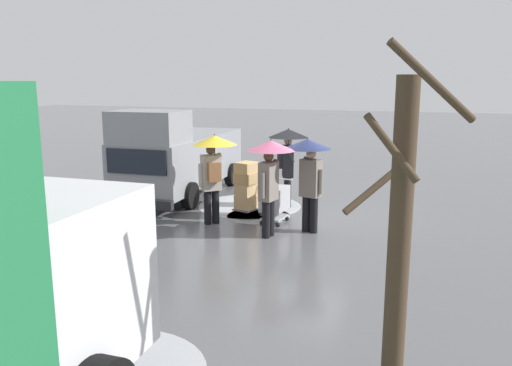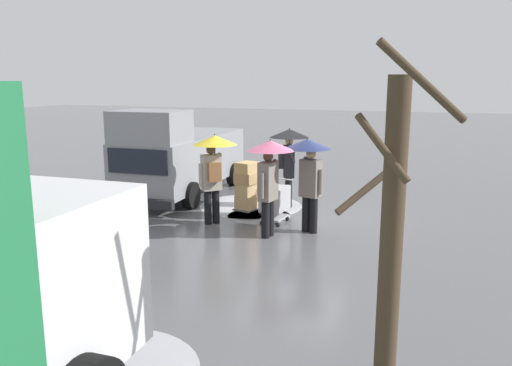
{
  "view_description": "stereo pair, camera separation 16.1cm",
  "coord_description": "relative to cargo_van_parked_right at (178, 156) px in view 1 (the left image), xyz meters",
  "views": [
    {
      "loc": [
        -3.17,
        12.15,
        3.39
      ],
      "look_at": [
        0.6,
        1.23,
        1.05
      ],
      "focal_mm": 35.99,
      "sensor_mm": 36.0,
      "label": 1
    },
    {
      "loc": [
        -3.32,
        12.1,
        3.39
      ],
      "look_at": [
        0.6,
        1.23,
        1.05
      ],
      "focal_mm": 35.99,
      "sensor_mm": 36.0,
      "label": 2
    }
  ],
  "objects": [
    {
      "name": "bare_tree_near",
      "position": [
        -6.76,
        7.94,
        0.63
      ],
      "size": [
        1.27,
        1.28,
        3.75
      ],
      "color": "#423323",
      "rests_on": "ground"
    },
    {
      "name": "cargo_van_parked_right",
      "position": [
        0.0,
        0.0,
        0.0
      ],
      "size": [
        2.33,
        5.4,
        2.6
      ],
      "color": "gray",
      "rests_on": "ground"
    },
    {
      "name": "pedestrian_pink_side",
      "position": [
        -4.48,
        2.33,
        0.39
      ],
      "size": [
        1.04,
        1.04,
        2.15
      ],
      "color": "black",
      "rests_on": "ground"
    },
    {
      "name": "slush_patch_under_van",
      "position": [
        -2.99,
        1.42,
        -1.18
      ],
      "size": [
        1.6,
        1.6,
        0.01
      ],
      "primitive_type": "cylinder",
      "color": "#999BA0",
      "rests_on": "ground"
    },
    {
      "name": "hand_dolly_boxes",
      "position": [
        -2.74,
        1.62,
        -0.39
      ],
      "size": [
        0.67,
        0.81,
        1.39
      ],
      "color": "#515156",
      "rests_on": "ground"
    },
    {
      "name": "pedestrian_far_side",
      "position": [
        -2.2,
        2.42,
        0.39
      ],
      "size": [
        1.04,
        1.04,
        2.15
      ],
      "color": "black",
      "rests_on": "ground"
    },
    {
      "name": "slush_patch_mid_street",
      "position": [
        -2.42,
        0.51,
        -1.18
      ],
      "size": [
        2.79,
        2.79,
        0.01
      ],
      "primitive_type": "cylinder",
      "color": "#ADAFB5",
      "rests_on": "ground"
    },
    {
      "name": "pedestrian_black_side",
      "position": [
        -3.76,
        2.94,
        0.41
      ],
      "size": [
        1.04,
        1.04,
        2.15
      ],
      "color": "black",
      "rests_on": "ground"
    },
    {
      "name": "ground_plane",
      "position": [
        -3.85,
        1.15,
        -1.18
      ],
      "size": [
        90.0,
        90.0,
        0.0
      ],
      "primitive_type": "plane",
      "color": "#5B5B5E"
    },
    {
      "name": "pedestrian_white_side",
      "position": [
        -3.41,
        0.28,
        0.39
      ],
      "size": [
        1.04,
        1.04,
        2.15
      ],
      "color": "black",
      "rests_on": "ground"
    },
    {
      "name": "shopping_cart_vendor",
      "position": [
        -3.55,
        1.9,
        -0.61
      ],
      "size": [
        0.62,
        0.86,
        1.04
      ],
      "color": "#B2B2B7",
      "rests_on": "ground"
    }
  ]
}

